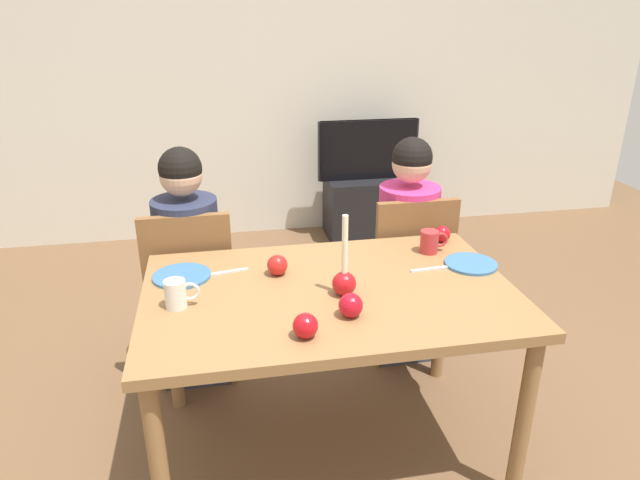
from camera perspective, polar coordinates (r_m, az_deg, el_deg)
name	(u,v)px	position (r m, az deg, el deg)	size (l,w,h in m)	color
ground_plane	(329,444)	(2.58, 0.88, -19.93)	(7.68, 7.68, 0.00)	brown
back_wall	(261,69)	(4.50, -5.92, 16.83)	(6.40, 0.10, 2.60)	beige
dining_table	(330,308)	(2.18, 0.98, -6.92)	(1.40, 0.90, 0.75)	olive
chair_left	(191,285)	(2.76, -12.88, -4.48)	(0.40, 0.40, 0.90)	brown
chair_right	(407,267)	(2.91, 8.81, -2.75)	(0.40, 0.40, 0.90)	brown
person_left_child	(190,272)	(2.77, -12.96, -3.12)	(0.30, 0.30, 1.17)	#33384C
person_right_child	(406,254)	(2.91, 8.67, -1.45)	(0.30, 0.30, 1.17)	#33384C
tv_stand	(366,207)	(4.57, 4.69, 3.33)	(0.64, 0.40, 0.48)	black
tv	(368,150)	(4.44, 4.88, 9.07)	(0.79, 0.05, 0.46)	black
candle_centerpiece	(344,279)	(2.08, 2.46, -3.92)	(0.09, 0.09, 0.31)	red
plate_left	(182,276)	(2.30, -13.77, -3.54)	(0.23, 0.23, 0.01)	teal
plate_right	(471,264)	(2.42, 14.98, -2.33)	(0.21, 0.21, 0.01)	teal
mug_left	(177,294)	(2.06, -14.26, -5.29)	(0.12, 0.08, 0.10)	silver
mug_right	(430,242)	(2.48, 11.05, -0.16)	(0.12, 0.08, 0.10)	#B72D2D
fork_left	(226,272)	(2.30, -9.46, -3.23)	(0.18, 0.01, 0.01)	silver
fork_right	(431,269)	(2.34, 11.16, -2.88)	(0.18, 0.01, 0.01)	silver
apple_near_candle	(305,326)	(1.83, -1.49, -8.64)	(0.08, 0.08, 0.08)	red
apple_by_left_plate	(277,265)	(2.25, -4.33, -2.54)	(0.08, 0.08, 0.08)	red
apple_by_right_mug	(442,234)	(2.61, 12.22, 0.61)	(0.07, 0.07, 0.07)	red
apple_far_edge	(351,305)	(1.95, 3.11, -6.60)	(0.09, 0.09, 0.09)	#B7101E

